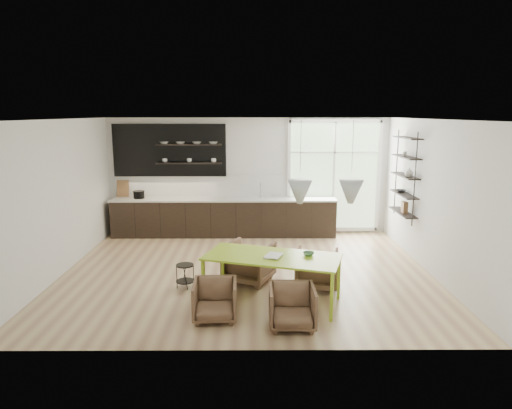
# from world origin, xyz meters

# --- Properties ---
(room) EXTENTS (7.02, 6.01, 2.91)m
(room) POSITION_xyz_m (0.58, 1.10, 1.46)
(room) COLOR #D3B583
(room) RESTS_ON ground
(kitchen_run) EXTENTS (5.54, 0.69, 2.75)m
(kitchen_run) POSITION_xyz_m (-0.70, 2.69, 0.60)
(kitchen_run) COLOR black
(kitchen_run) RESTS_ON ground
(right_shelving) EXTENTS (0.26, 1.22, 1.90)m
(right_shelving) POSITION_xyz_m (3.36, 1.17, 1.65)
(right_shelving) COLOR black
(right_shelving) RESTS_ON ground
(dining_table) EXTENTS (2.32, 1.55, 0.78)m
(dining_table) POSITION_xyz_m (0.43, -1.45, 0.72)
(dining_table) COLOR #A0CA24
(dining_table) RESTS_ON ground
(armchair_back_left) EXTENTS (1.03, 1.04, 0.73)m
(armchair_back_left) POSITION_xyz_m (0.05, -0.53, 0.36)
(armchair_back_left) COLOR brown
(armchair_back_left) RESTS_ON ground
(armchair_back_right) EXTENTS (0.84, 0.86, 0.67)m
(armchair_back_right) POSITION_xyz_m (1.24, -0.82, 0.33)
(armchair_back_right) COLOR brown
(armchair_back_right) RESTS_ON ground
(armchair_front_left) EXTENTS (0.66, 0.67, 0.59)m
(armchair_front_left) POSITION_xyz_m (-0.44, -2.08, 0.30)
(armchair_front_left) COLOR brown
(armchair_front_left) RESTS_ON ground
(armchair_front_right) EXTENTS (0.66, 0.67, 0.61)m
(armchair_front_right) POSITION_xyz_m (0.68, -2.33, 0.30)
(armchair_front_right) COLOR brown
(armchair_front_right) RESTS_ON ground
(wire_stool) EXTENTS (0.33, 0.33, 0.42)m
(wire_stool) POSITION_xyz_m (-1.07, -0.82, 0.27)
(wire_stool) COLOR black
(wire_stool) RESTS_ON ground
(table_book) EXTENTS (0.34, 0.39, 0.03)m
(table_book) POSITION_xyz_m (0.33, -1.46, 0.79)
(table_book) COLOR white
(table_book) RESTS_ON dining_table
(table_bowl) EXTENTS (0.24, 0.24, 0.06)m
(table_bowl) POSITION_xyz_m (1.01, -1.44, 0.80)
(table_bowl) COLOR #4B7A53
(table_bowl) RESTS_ON dining_table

